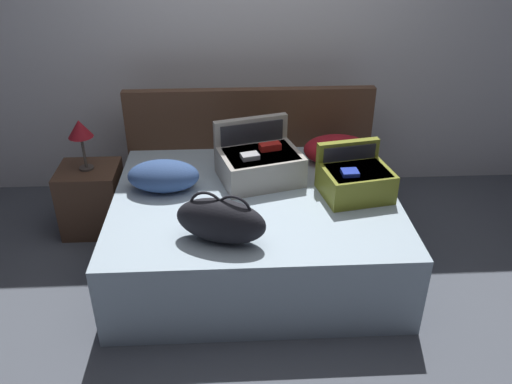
# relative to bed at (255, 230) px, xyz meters

# --- Properties ---
(ground_plane) EXTENTS (12.00, 12.00, 0.00)m
(ground_plane) POSITION_rel_bed_xyz_m (0.00, -0.40, -0.27)
(ground_plane) COLOR #4C515B
(back_wall) EXTENTS (8.00, 0.10, 2.60)m
(back_wall) POSITION_rel_bed_xyz_m (0.00, 1.25, 1.03)
(back_wall) COLOR silver
(back_wall) RESTS_ON ground
(bed) EXTENTS (1.87, 1.51, 0.54)m
(bed) POSITION_rel_bed_xyz_m (0.00, 0.00, 0.00)
(bed) COLOR #99ADBC
(bed) RESTS_ON ground
(headboard) EXTENTS (1.91, 0.08, 1.01)m
(headboard) POSITION_rel_bed_xyz_m (0.00, 0.80, 0.23)
(headboard) COLOR #4C3323
(headboard) RESTS_ON ground
(hard_case_large) EXTENTS (0.63, 0.56, 0.38)m
(hard_case_large) POSITION_rel_bed_xyz_m (0.04, 0.25, 0.40)
(hard_case_large) COLOR gray
(hard_case_large) RESTS_ON bed
(hard_case_medium) EXTENTS (0.49, 0.44, 0.32)m
(hard_case_medium) POSITION_rel_bed_xyz_m (0.66, -0.00, 0.39)
(hard_case_medium) COLOR olive
(hard_case_medium) RESTS_ON bed
(duffel_bag) EXTENTS (0.57, 0.36, 0.31)m
(duffel_bag) POSITION_rel_bed_xyz_m (-0.22, -0.49, 0.41)
(duffel_bag) COLOR black
(duffel_bag) RESTS_ON bed
(pillow_near_headboard) EXTENTS (0.49, 0.31, 0.21)m
(pillow_near_headboard) POSITION_rel_bed_xyz_m (-0.60, 0.13, 0.37)
(pillow_near_headboard) COLOR navy
(pillow_near_headboard) RESTS_ON bed
(pillow_center_head) EXTENTS (0.53, 0.37, 0.22)m
(pillow_center_head) POSITION_rel_bed_xyz_m (0.63, 0.45, 0.38)
(pillow_center_head) COLOR maroon
(pillow_center_head) RESTS_ON bed
(nightstand) EXTENTS (0.44, 0.40, 0.52)m
(nightstand) POSITION_rel_bed_xyz_m (-1.21, 0.51, -0.01)
(nightstand) COLOR #4C3323
(nightstand) RESTS_ON ground
(table_lamp) EXTENTS (0.18, 0.18, 0.38)m
(table_lamp) POSITION_rel_bed_xyz_m (-1.21, 0.51, 0.55)
(table_lamp) COLOR #3F3833
(table_lamp) RESTS_ON nightstand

